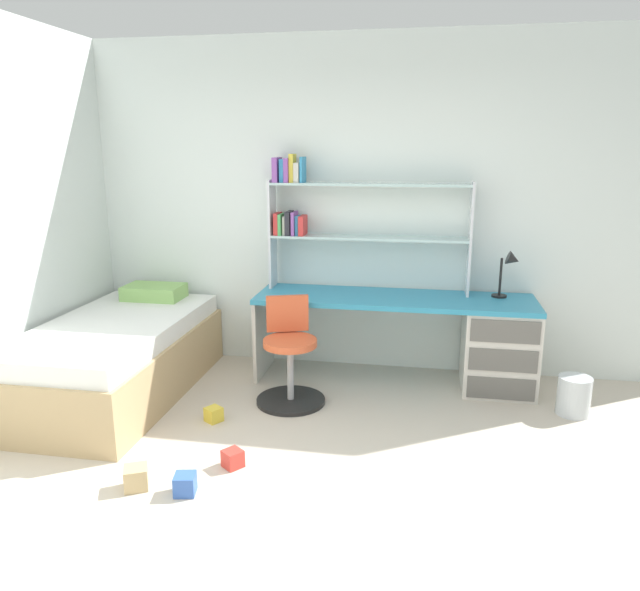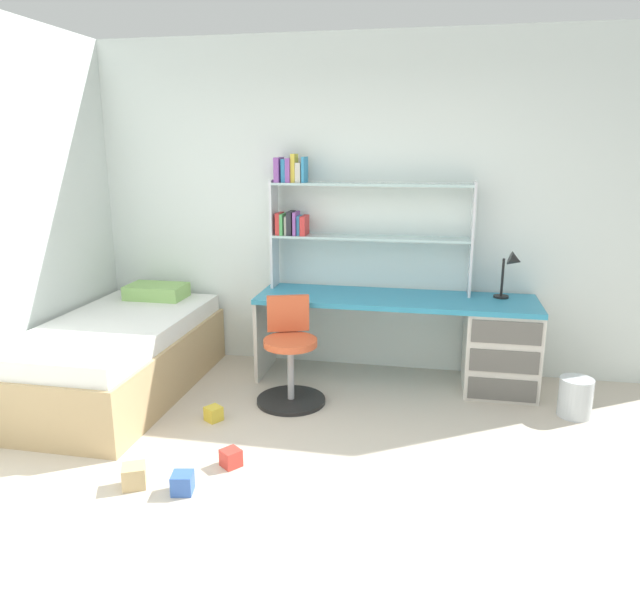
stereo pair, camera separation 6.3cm
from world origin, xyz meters
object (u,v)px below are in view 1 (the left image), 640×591
desk (469,338)px  bookshelf_hutch (338,211)px  toy_block_yellow_1 (214,414)px  toy_block_blue_3 (185,484)px  waste_bin (574,396)px  desk_lamp (510,267)px  swivel_chair (290,362)px  toy_block_natural_2 (136,478)px  bed_platform (117,358)px  toy_block_red_0 (233,459)px

desk → bookshelf_hutch: bookshelf_hutch is taller
toy_block_yellow_1 → toy_block_blue_3: (0.16, -0.88, 0.01)m
waste_bin → desk_lamp: bearing=130.4°
desk_lamp → toy_block_yellow_1: desk_lamp is taller
swivel_chair → waste_bin: bearing=3.8°
toy_block_blue_3 → swivel_chair: bearing=77.3°
waste_bin → toy_block_natural_2: (-2.66, -1.45, -0.08)m
swivel_chair → bed_platform: size_ratio=0.41×
desk → desk_lamp: desk_lamp is taller
swivel_chair → toy_block_red_0: 1.04m
bookshelf_hutch → waste_bin: size_ratio=5.79×
bed_platform → toy_block_blue_3: bed_platform is taller
desk_lamp → bed_platform: (-2.98, -0.76, -0.67)m
bookshelf_hutch → desk_lamp: bearing=-3.4°
waste_bin → toy_block_red_0: size_ratio=2.67×
bookshelf_hutch → toy_block_yellow_1: bookshelf_hutch is taller
desk → swivel_chair: 1.45m
waste_bin → swivel_chair: bearing=-176.2°
swivel_chair → bed_platform: 1.36m
swivel_chair → toy_block_yellow_1: size_ratio=7.71×
desk_lamp → waste_bin: size_ratio=1.35×
swivel_chair → waste_bin: (2.06, 0.14, -0.17)m
toy_block_natural_2 → toy_block_red_0: bearing=34.3°
bed_platform → toy_block_blue_3: 1.63m
bed_platform → toy_block_yellow_1: bed_platform is taller
bookshelf_hutch → waste_bin: 2.27m
bed_platform → toy_block_red_0: bed_platform is taller
desk_lamp → toy_block_yellow_1: bearing=-152.3°
toy_block_natural_2 → desk_lamp: bearing=41.7°
toy_block_natural_2 → toy_block_blue_3: 0.30m
desk → bed_platform: (-2.69, -0.64, -0.11)m
toy_block_yellow_1 → toy_block_natural_2: size_ratio=0.80×
bookshelf_hutch → toy_block_red_0: bookshelf_hutch is taller
bookshelf_hutch → toy_block_natural_2: (-0.84, -2.05, -1.30)m
waste_bin → toy_block_natural_2: 3.03m
bed_platform → toy_block_natural_2: bearing=-57.9°
swivel_chair → waste_bin: size_ratio=2.79×
desk → toy_block_blue_3: (-1.63, -1.86, -0.35)m
bed_platform → toy_block_natural_2: 1.46m
toy_block_yellow_1 → toy_block_blue_3: toy_block_blue_3 is taller
swivel_chair → toy_block_natural_2: size_ratio=6.17×
swivel_chair → toy_block_blue_3: 1.38m
toy_block_red_0 → toy_block_natural_2: size_ratio=0.83×
desk → swivel_chair: bearing=-157.8°
desk → desk_lamp: size_ratio=5.79×
desk_lamp → toy_block_natural_2: bearing=-138.3°
desk → toy_block_blue_3: size_ratio=19.24×
desk → toy_block_blue_3: bearing=-131.2°
toy_block_blue_3 → toy_block_natural_2: bearing=179.2°
desk → toy_block_yellow_1: size_ratio=21.64×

